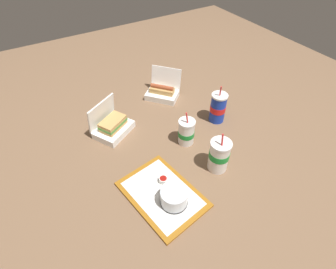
{
  "coord_description": "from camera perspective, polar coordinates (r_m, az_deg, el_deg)",
  "views": [
    {
      "loc": [
        0.84,
        -0.49,
        0.99
      ],
      "look_at": [
        0.0,
        0.02,
        0.05
      ],
      "focal_mm": 28.0,
      "sensor_mm": 36.0,
      "label": 1
    }
  ],
  "objects": [
    {
      "name": "soda_cup_corner",
      "position": [
        1.23,
        11.06,
        -4.47
      ],
      "size": [
        0.1,
        0.1,
        0.23
      ],
      "color": "white",
      "rests_on": "ground_plane"
    },
    {
      "name": "ground_plane",
      "position": [
        1.39,
        -0.68,
        -1.69
      ],
      "size": [
        3.2,
        3.2,
        0.0
      ],
      "primitive_type": "plane",
      "color": "brown"
    },
    {
      "name": "cake_container",
      "position": [
        1.12,
        1.32,
        -13.53
      ],
      "size": [
        0.12,
        0.12,
        0.07
      ],
      "color": "black",
      "rests_on": "food_tray"
    },
    {
      "name": "clamshell_hotdog_left",
      "position": [
        1.68,
        -1.18,
        9.35
      ],
      "size": [
        0.25,
        0.25,
        0.17
      ],
      "color": "white",
      "rests_on": "ground_plane"
    },
    {
      "name": "clamshell_sandwich_back",
      "position": [
        1.45,
        -12.03,
        1.84
      ],
      "size": [
        0.23,
        0.25,
        0.18
      ],
      "color": "white",
      "rests_on": "ground_plane"
    },
    {
      "name": "soda_cup_back",
      "position": [
        1.35,
        4.01,
        0.56
      ],
      "size": [
        0.09,
        0.09,
        0.2
      ],
      "color": "white",
      "rests_on": "ground_plane"
    },
    {
      "name": "napkin_stack",
      "position": [
        1.18,
        -4.87,
        -11.86
      ],
      "size": [
        0.13,
        0.13,
        0.0
      ],
      "primitive_type": "cube",
      "rotation": [
        0.0,
        0.0,
        0.3
      ],
      "color": "white",
      "rests_on": "food_tray"
    },
    {
      "name": "food_tray",
      "position": [
        1.18,
        -1.25,
        -12.86
      ],
      "size": [
        0.41,
        0.32,
        0.01
      ],
      "color": "#A56619",
      "rests_on": "ground_plane"
    },
    {
      "name": "soda_cup_right",
      "position": [
        1.5,
        10.82,
        5.75
      ],
      "size": [
        0.09,
        0.09,
        0.23
      ],
      "color": "#1938B7",
      "rests_on": "ground_plane"
    },
    {
      "name": "plastic_fork",
      "position": [
        1.21,
        -0.91,
        -10.04
      ],
      "size": [
        0.1,
        0.06,
        0.0
      ],
      "primitive_type": "cube",
      "rotation": [
        0.0,
        0.0,
        0.44
      ],
      "color": "white",
      "rests_on": "food_tray"
    },
    {
      "name": "ketchup_cup",
      "position": [
        1.2,
        -1.04,
        -9.83
      ],
      "size": [
        0.04,
        0.04,
        0.02
      ],
      "color": "white",
      "rests_on": "food_tray"
    }
  ]
}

